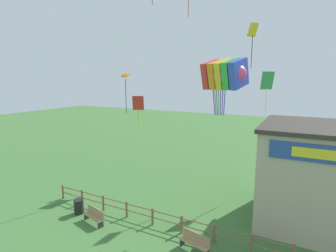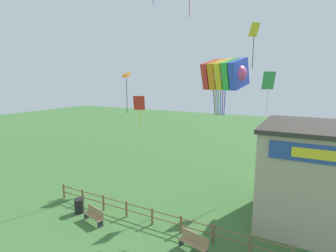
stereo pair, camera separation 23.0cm
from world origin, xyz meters
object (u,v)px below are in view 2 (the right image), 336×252
(park_bench_by_building, at_px, (194,242))
(kite_red_diamond, at_px, (139,105))
(park_bench_near_fence, at_px, (94,215))
(kite_yellow_diamond, at_px, (254,36))
(trash_bin, at_px, (79,206))
(kite_orange_delta, at_px, (126,78))
(kite_rainbow_parafoil, at_px, (225,74))
(kite_green_diamond, at_px, (268,86))

(park_bench_by_building, xyz_separation_m, kite_red_diamond, (-7.95, 6.91, 6.02))
(park_bench_near_fence, bearing_deg, kite_red_diamond, 102.15)
(kite_yellow_diamond, relative_size, kite_red_diamond, 1.38)
(trash_bin, relative_size, kite_orange_delta, 0.29)
(kite_orange_delta, bearing_deg, kite_red_diamond, 83.67)
(park_bench_near_fence, xyz_separation_m, kite_yellow_diamond, (6.61, 11.80, 11.59))
(park_bench_by_building, relative_size, kite_orange_delta, 0.52)
(park_bench_near_fence, height_order, trash_bin, park_bench_near_fence)
(kite_yellow_diamond, bearing_deg, kite_rainbow_parafoil, -93.21)
(park_bench_near_fence, height_order, kite_yellow_diamond, kite_yellow_diamond)
(park_bench_near_fence, bearing_deg, kite_yellow_diamond, 60.76)
(trash_bin, xyz_separation_m, kite_rainbow_parafoil, (7.95, 4.81, 8.46))
(park_bench_near_fence, relative_size, park_bench_by_building, 1.00)
(park_bench_near_fence, distance_m, kite_yellow_diamond, 17.81)
(trash_bin, bearing_deg, kite_yellow_diamond, 53.84)
(trash_bin, distance_m, kite_orange_delta, 9.85)
(park_bench_near_fence, distance_m, kite_red_diamond, 9.56)
(trash_bin, relative_size, kite_red_diamond, 0.36)
(park_bench_near_fence, height_order, kite_green_diamond, kite_green_diamond)
(trash_bin, height_order, kite_green_diamond, kite_green_diamond)
(kite_yellow_diamond, xyz_separation_m, kite_orange_delta, (-8.33, -5.98, -3.38))
(kite_rainbow_parafoil, distance_m, kite_yellow_diamond, 7.30)
(kite_rainbow_parafoil, distance_m, kite_orange_delta, 7.99)
(kite_yellow_diamond, distance_m, kite_red_diamond, 10.88)
(kite_red_diamond, bearing_deg, kite_rainbow_parafoil, -14.67)
(park_bench_near_fence, xyz_separation_m, kite_red_diamond, (-1.56, 7.27, 6.02))
(kite_red_diamond, height_order, kite_orange_delta, kite_orange_delta)
(kite_rainbow_parafoil, relative_size, kite_red_diamond, 1.36)
(kite_orange_delta, bearing_deg, park_bench_by_building, -33.97)
(park_bench_by_building, height_order, kite_yellow_diamond, kite_yellow_diamond)
(kite_yellow_diamond, bearing_deg, kite_orange_delta, -144.34)
(park_bench_by_building, distance_m, kite_red_diamond, 12.13)
(kite_rainbow_parafoil, height_order, kite_orange_delta, kite_rainbow_parafoil)
(kite_yellow_diamond, bearing_deg, park_bench_near_fence, -119.24)
(kite_orange_delta, bearing_deg, kite_green_diamond, 26.38)
(park_bench_by_building, relative_size, kite_red_diamond, 0.65)
(kite_green_diamond, xyz_separation_m, kite_yellow_diamond, (-1.48, 1.11, 3.93))
(park_bench_by_building, bearing_deg, kite_rainbow_parafoil, 91.74)
(park_bench_by_building, height_order, kite_red_diamond, kite_red_diamond)
(kite_yellow_diamond, bearing_deg, kite_red_diamond, -150.98)
(kite_rainbow_parafoil, height_order, kite_yellow_diamond, kite_yellow_diamond)
(kite_rainbow_parafoil, xyz_separation_m, kite_red_diamond, (-7.80, 2.04, -2.42))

